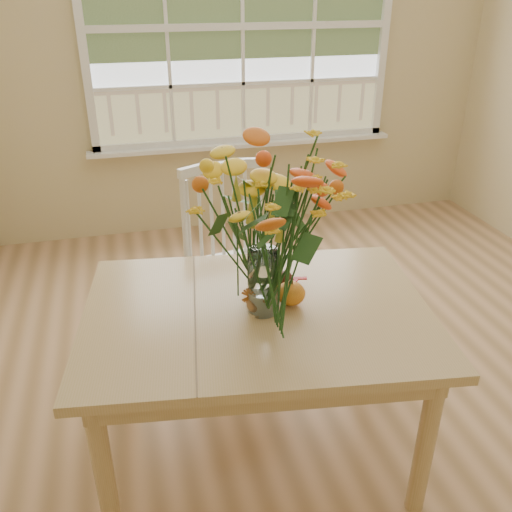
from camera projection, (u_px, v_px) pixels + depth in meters
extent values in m
cube|color=#A0784D|center=(347.00, 394.00, 2.72)|extent=(4.00, 4.50, 0.01)
cube|color=#D6C288|center=(242.00, 55.00, 4.04)|extent=(4.00, 0.02, 2.70)
cube|color=silver|center=(242.00, 26.00, 3.94)|extent=(2.20, 0.00, 1.60)
cube|color=white|center=(245.00, 144.00, 4.28)|extent=(2.42, 0.12, 0.03)
cube|color=tan|center=(257.00, 313.00, 2.10)|extent=(1.45, 1.13, 0.04)
cube|color=tan|center=(257.00, 328.00, 2.13)|extent=(1.32, 0.99, 0.10)
cylinder|color=tan|center=(104.00, 472.00, 1.87)|extent=(0.07, 0.07, 0.67)
cylinder|color=tan|center=(126.00, 340.00, 2.55)|extent=(0.07, 0.07, 0.67)
cylinder|color=tan|center=(426.00, 443.00, 1.98)|extent=(0.07, 0.07, 0.67)
cylinder|color=tan|center=(364.00, 324.00, 2.66)|extent=(0.07, 0.07, 0.67)
cube|color=white|center=(237.00, 274.00, 2.83)|extent=(0.54, 0.52, 0.05)
cube|color=white|center=(223.00, 215.00, 2.85)|extent=(0.47, 0.12, 0.53)
cylinder|color=white|center=(218.00, 339.00, 2.74)|extent=(0.04, 0.04, 0.46)
cylinder|color=white|center=(196.00, 306.00, 3.01)|extent=(0.04, 0.04, 0.46)
cylinder|color=white|center=(282.00, 322.00, 2.87)|extent=(0.04, 0.04, 0.46)
cylinder|color=white|center=(255.00, 292.00, 3.15)|extent=(0.04, 0.04, 0.46)
cylinder|color=white|center=(263.00, 281.00, 2.02)|extent=(0.12, 0.12, 0.26)
ellipsoid|color=#C96017|center=(291.00, 294.00, 2.10)|extent=(0.11, 0.11, 0.09)
cylinder|color=#CCB78C|center=(257.00, 312.00, 2.06)|extent=(0.06, 0.06, 0.01)
ellipsoid|color=brown|center=(257.00, 304.00, 2.04)|extent=(0.09, 0.08, 0.07)
ellipsoid|color=#38160F|center=(284.00, 279.00, 2.23)|extent=(0.07, 0.07, 0.07)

